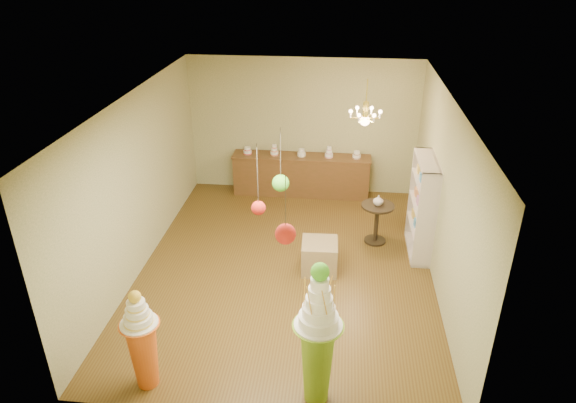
# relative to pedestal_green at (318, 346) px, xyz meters

# --- Properties ---
(floor) EXTENTS (6.50, 6.50, 0.00)m
(floor) POSITION_rel_pedestal_green_xyz_m (-0.69, 2.85, -0.83)
(floor) COLOR #543D16
(floor) RESTS_ON ground
(ceiling) EXTENTS (6.50, 6.50, 0.00)m
(ceiling) POSITION_rel_pedestal_green_xyz_m (-0.69, 2.85, 2.17)
(ceiling) COLOR silver
(ceiling) RESTS_ON ground
(wall_back) EXTENTS (5.00, 0.04, 3.00)m
(wall_back) POSITION_rel_pedestal_green_xyz_m (-0.69, 6.10, 0.67)
(wall_back) COLOR tan
(wall_back) RESTS_ON ground
(wall_front) EXTENTS (5.00, 0.04, 3.00)m
(wall_front) POSITION_rel_pedestal_green_xyz_m (-0.69, -0.40, 0.67)
(wall_front) COLOR tan
(wall_front) RESTS_ON ground
(wall_left) EXTENTS (0.04, 6.50, 3.00)m
(wall_left) POSITION_rel_pedestal_green_xyz_m (-3.19, 2.85, 0.67)
(wall_left) COLOR tan
(wall_left) RESTS_ON ground
(wall_right) EXTENTS (0.04, 6.50, 3.00)m
(wall_right) POSITION_rel_pedestal_green_xyz_m (1.81, 2.85, 0.67)
(wall_right) COLOR tan
(wall_right) RESTS_ON ground
(pedestal_green) EXTENTS (0.64, 0.64, 1.99)m
(pedestal_green) POSITION_rel_pedestal_green_xyz_m (0.00, 0.00, 0.00)
(pedestal_green) COLOR #83B528
(pedestal_green) RESTS_ON floor
(pedestal_orange) EXTENTS (0.59, 0.59, 1.45)m
(pedestal_orange) POSITION_rel_pedestal_green_xyz_m (-2.17, -0.00, -0.22)
(pedestal_orange) COLOR #D85C18
(pedestal_orange) RESTS_ON floor
(burlap_riser) EXTENTS (0.63, 0.63, 0.55)m
(burlap_riser) POSITION_rel_pedestal_green_xyz_m (-0.11, 2.82, -0.55)
(burlap_riser) COLOR #90794E
(burlap_riser) RESTS_ON floor
(sideboard) EXTENTS (3.04, 0.54, 1.16)m
(sideboard) POSITION_rel_pedestal_green_xyz_m (-0.69, 5.82, -0.35)
(sideboard) COLOR brown
(sideboard) RESTS_ON floor
(shelving_unit) EXTENTS (0.33, 1.20, 1.80)m
(shelving_unit) POSITION_rel_pedestal_green_xyz_m (1.65, 3.65, 0.07)
(shelving_unit) COLOR beige
(shelving_unit) RESTS_ON floor
(round_table) EXTENTS (0.77, 0.77, 0.78)m
(round_table) POSITION_rel_pedestal_green_xyz_m (0.89, 3.88, -0.32)
(round_table) COLOR black
(round_table) RESTS_ON floor
(vase) EXTENTS (0.24, 0.24, 0.19)m
(vase) POSITION_rel_pedestal_green_xyz_m (0.89, 3.88, 0.05)
(vase) COLOR beige
(vase) RESTS_ON round_table
(pom_red_left) EXTENTS (0.18, 0.18, 0.94)m
(pom_red_left) POSITION_rel_pedestal_green_xyz_m (-0.82, 0.92, 1.32)
(pom_red_left) COLOR #403C2E
(pom_red_left) RESTS_ON ceiling
(pom_green_mid) EXTENTS (0.23, 0.23, 0.89)m
(pom_green_mid) POSITION_rel_pedestal_green_xyz_m (-0.62, 1.53, 1.40)
(pom_green_mid) COLOR #403C2E
(pom_green_mid) RESTS_ON ceiling
(pom_red_right) EXTENTS (0.23, 0.23, 0.80)m
(pom_red_right) POSITION_rel_pedestal_green_xyz_m (-0.38, 0.03, 1.49)
(pom_red_right) COLOR #403C2E
(pom_red_right) RESTS_ON ceiling
(chandelier) EXTENTS (0.64, 0.64, 0.85)m
(chandelier) POSITION_rel_pedestal_green_xyz_m (0.57, 4.29, 1.47)
(chandelier) COLOR #EFDA54
(chandelier) RESTS_ON ceiling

